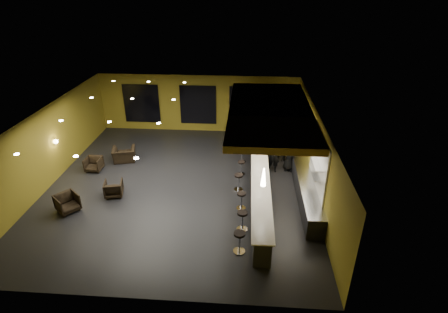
# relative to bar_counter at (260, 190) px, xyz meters

# --- Properties ---
(floor) EXTENTS (12.00, 13.00, 0.10)m
(floor) POSITION_rel_bar_counter_xyz_m (-3.65, 1.00, -0.55)
(floor) COLOR black
(floor) RESTS_ON ground
(ceiling) EXTENTS (12.00, 13.00, 0.10)m
(ceiling) POSITION_rel_bar_counter_xyz_m (-3.65, 1.00, 3.05)
(ceiling) COLOR black
(wall_back) EXTENTS (12.00, 0.10, 3.50)m
(wall_back) POSITION_rel_bar_counter_xyz_m (-3.65, 7.55, 1.25)
(wall_back) COLOR olive
(wall_back) RESTS_ON floor
(wall_front) EXTENTS (12.00, 0.10, 3.50)m
(wall_front) POSITION_rel_bar_counter_xyz_m (-3.65, -5.55, 1.25)
(wall_front) COLOR olive
(wall_front) RESTS_ON floor
(wall_left) EXTENTS (0.10, 13.00, 3.50)m
(wall_left) POSITION_rel_bar_counter_xyz_m (-9.70, 1.00, 1.25)
(wall_left) COLOR olive
(wall_left) RESTS_ON floor
(wall_right) EXTENTS (0.10, 13.00, 3.50)m
(wall_right) POSITION_rel_bar_counter_xyz_m (2.40, 1.00, 1.25)
(wall_right) COLOR olive
(wall_right) RESTS_ON floor
(wood_soffit) EXTENTS (3.60, 8.00, 0.28)m
(wood_soffit) POSITION_rel_bar_counter_xyz_m (0.35, 2.00, 2.86)
(wood_soffit) COLOR olive
(wood_soffit) RESTS_ON ceiling
(window_left) EXTENTS (2.20, 0.06, 2.40)m
(window_left) POSITION_rel_bar_counter_xyz_m (-7.15, 7.44, 1.20)
(window_left) COLOR black
(window_left) RESTS_ON wall_back
(window_center) EXTENTS (2.20, 0.06, 2.40)m
(window_center) POSITION_rel_bar_counter_xyz_m (-3.65, 7.44, 1.20)
(window_center) COLOR black
(window_center) RESTS_ON wall_back
(window_right) EXTENTS (2.20, 0.06, 2.40)m
(window_right) POSITION_rel_bar_counter_xyz_m (-0.65, 7.44, 1.20)
(window_right) COLOR black
(window_right) RESTS_ON wall_back
(tile_backsplash) EXTENTS (0.06, 3.20, 2.40)m
(tile_backsplash) POSITION_rel_bar_counter_xyz_m (2.31, 0.00, 1.50)
(tile_backsplash) COLOR white
(tile_backsplash) RESTS_ON wall_right
(bar_counter) EXTENTS (0.60, 8.00, 1.00)m
(bar_counter) POSITION_rel_bar_counter_xyz_m (0.00, 0.00, 0.00)
(bar_counter) COLOR black
(bar_counter) RESTS_ON floor
(bar_top) EXTENTS (0.78, 8.10, 0.05)m
(bar_top) POSITION_rel_bar_counter_xyz_m (0.00, 0.00, 0.52)
(bar_top) COLOR silver
(bar_top) RESTS_ON bar_counter
(prep_counter) EXTENTS (0.70, 6.00, 0.86)m
(prep_counter) POSITION_rel_bar_counter_xyz_m (2.00, 0.50, -0.07)
(prep_counter) COLOR black
(prep_counter) RESTS_ON floor
(prep_top) EXTENTS (0.72, 6.00, 0.03)m
(prep_top) POSITION_rel_bar_counter_xyz_m (2.00, 0.50, 0.39)
(prep_top) COLOR silver
(prep_top) RESTS_ON prep_counter
(wall_shelf_lower) EXTENTS (0.30, 1.50, 0.03)m
(wall_shelf_lower) POSITION_rel_bar_counter_xyz_m (2.17, -0.20, 1.10)
(wall_shelf_lower) COLOR silver
(wall_shelf_lower) RESTS_ON wall_right
(wall_shelf_upper) EXTENTS (0.30, 1.50, 0.03)m
(wall_shelf_upper) POSITION_rel_bar_counter_xyz_m (2.17, -0.20, 1.55)
(wall_shelf_upper) COLOR silver
(wall_shelf_upper) RESTS_ON wall_right
(column) EXTENTS (0.60, 0.60, 3.50)m
(column) POSITION_rel_bar_counter_xyz_m (0.00, 4.60, 1.25)
(column) COLOR brown
(column) RESTS_ON floor
(wall_sconce) EXTENTS (0.22, 0.22, 0.22)m
(wall_sconce) POSITION_rel_bar_counter_xyz_m (-9.53, 1.50, 1.30)
(wall_sconce) COLOR #FFE5B2
(wall_sconce) RESTS_ON wall_left
(pendant_0) EXTENTS (0.20, 0.20, 0.70)m
(pendant_0) POSITION_rel_bar_counter_xyz_m (0.00, -2.00, 1.85)
(pendant_0) COLOR white
(pendant_0) RESTS_ON wood_soffit
(pendant_1) EXTENTS (0.20, 0.20, 0.70)m
(pendant_1) POSITION_rel_bar_counter_xyz_m (0.00, 0.50, 1.85)
(pendant_1) COLOR white
(pendant_1) RESTS_ON wood_soffit
(pendant_2) EXTENTS (0.20, 0.20, 0.70)m
(pendant_2) POSITION_rel_bar_counter_xyz_m (0.00, 3.00, 1.85)
(pendant_2) COLOR white
(pendant_2) RESTS_ON wood_soffit
(staff_a) EXTENTS (0.62, 0.41, 1.68)m
(staff_a) POSITION_rel_bar_counter_xyz_m (0.70, 2.60, 0.34)
(staff_a) COLOR black
(staff_a) RESTS_ON floor
(staff_b) EXTENTS (0.93, 0.80, 1.66)m
(staff_b) POSITION_rel_bar_counter_xyz_m (1.25, 3.61, 0.33)
(staff_b) COLOR black
(staff_b) RESTS_ON floor
(staff_c) EXTENTS (0.86, 0.67, 1.55)m
(staff_c) POSITION_rel_bar_counter_xyz_m (1.50, 2.77, 0.27)
(staff_c) COLOR black
(staff_c) RESTS_ON floor
(armchair_a) EXTENTS (1.17, 1.16, 0.76)m
(armchair_a) POSITION_rel_bar_counter_xyz_m (-7.91, -1.32, -0.12)
(armchair_a) COLOR black
(armchair_a) RESTS_ON floor
(armchair_b) EXTENTS (0.90, 0.92, 0.71)m
(armchair_b) POSITION_rel_bar_counter_xyz_m (-6.41, -0.07, -0.15)
(armchair_b) COLOR black
(armchair_b) RESTS_ON floor
(armchair_c) EXTENTS (0.76, 0.79, 0.71)m
(armchair_c) POSITION_rel_bar_counter_xyz_m (-8.19, 2.05, -0.15)
(armchair_c) COLOR black
(armchair_c) RESTS_ON floor
(armchair_d) EXTENTS (1.34, 1.24, 0.74)m
(armchair_d) POSITION_rel_bar_counter_xyz_m (-7.01, 3.15, -0.13)
(armchair_d) COLOR black
(armchair_d) RESTS_ON floor
(bar_stool_0) EXTENTS (0.42, 0.42, 0.84)m
(bar_stool_0) POSITION_rel_bar_counter_xyz_m (-0.78, -3.25, 0.04)
(bar_stool_0) COLOR silver
(bar_stool_0) RESTS_ON floor
(bar_stool_1) EXTENTS (0.42, 0.42, 0.82)m
(bar_stool_1) POSITION_rel_bar_counter_xyz_m (-0.71, -2.04, 0.03)
(bar_stool_1) COLOR silver
(bar_stool_1) RESTS_ON floor
(bar_stool_2) EXTENTS (0.39, 0.39, 0.77)m
(bar_stool_2) POSITION_rel_bar_counter_xyz_m (-0.78, -0.67, -0.01)
(bar_stool_2) COLOR silver
(bar_stool_2) RESTS_ON floor
(bar_stool_3) EXTENTS (0.40, 0.40, 0.80)m
(bar_stool_3) POSITION_rel_bar_counter_xyz_m (-0.94, 0.76, 0.01)
(bar_stool_3) COLOR silver
(bar_stool_3) RESTS_ON floor
(bar_stool_4) EXTENTS (0.36, 0.36, 0.71)m
(bar_stool_4) POSITION_rel_bar_counter_xyz_m (-0.85, 2.18, -0.04)
(bar_stool_4) COLOR silver
(bar_stool_4) RESTS_ON floor
(bar_stool_5) EXTENTS (0.39, 0.39, 0.76)m
(bar_stool_5) POSITION_rel_bar_counter_xyz_m (-0.84, 3.46, -0.01)
(bar_stool_5) COLOR silver
(bar_stool_5) RESTS_ON floor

